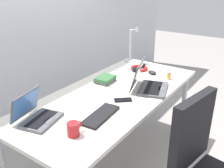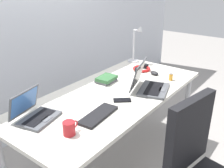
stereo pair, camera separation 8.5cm
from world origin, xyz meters
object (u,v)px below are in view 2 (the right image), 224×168
at_px(external_keyboard, 98,115).
at_px(coffee_mug, 69,128).
at_px(desk_lamp, 136,45).
at_px(headphones, 142,68).
at_px(laptop_front_right, 35,113).
at_px(cell_phone, 122,100).
at_px(laptop_by_keyboard, 149,85).
at_px(pill_bottle, 171,76).
at_px(book_stack, 106,79).
at_px(computer_mouse, 154,73).

distance_m(external_keyboard, coffee_mug, 0.27).
relative_size(desk_lamp, headphones, 1.87).
height_order(laptop_front_right, cell_phone, laptop_front_right).
height_order(laptop_by_keyboard, pill_bottle, laptop_by_keyboard).
bearing_deg(desk_lamp, book_stack, -171.76).
distance_m(desk_lamp, coffee_mug, 1.50).
distance_m(headphones, pill_bottle, 0.37).
relative_size(pill_bottle, book_stack, 0.41).
bearing_deg(computer_mouse, headphones, 92.83).
bearing_deg(headphones, external_keyboard, -165.86).
height_order(desk_lamp, book_stack, desk_lamp).
height_order(pill_bottle, coffee_mug, coffee_mug).
xyz_separation_m(cell_phone, book_stack, (0.22, 0.33, 0.02)).
relative_size(desk_lamp, cell_phone, 2.94).
xyz_separation_m(computer_mouse, coffee_mug, (-1.21, -0.08, 0.03)).
distance_m(laptop_front_right, computer_mouse, 1.25).
height_order(laptop_front_right, external_keyboard, laptop_front_right).
bearing_deg(book_stack, coffee_mug, -156.81).
xyz_separation_m(cell_phone, headphones, (0.69, 0.24, 0.01)).
bearing_deg(external_keyboard, book_stack, 27.72).
bearing_deg(laptop_by_keyboard, external_keyboard, 174.56).
bearing_deg(book_stack, desk_lamp, 8.24).
bearing_deg(headphones, laptop_by_keyboard, -141.99).
xyz_separation_m(cell_phone, coffee_mug, (-0.56, -0.01, 0.04)).
xyz_separation_m(desk_lamp, cell_phone, (-0.87, -0.42, -0.19)).
bearing_deg(cell_phone, headphones, -21.78).
height_order(cell_phone, pill_bottle, pill_bottle).
xyz_separation_m(desk_lamp, pill_bottle, (-0.25, -0.54, -0.16)).
bearing_deg(laptop_front_right, external_keyboard, -48.43).
bearing_deg(cell_phone, external_keyboard, 139.99).
xyz_separation_m(external_keyboard, cell_phone, (0.29, 0.01, -0.01)).
bearing_deg(laptop_front_right, computer_mouse, -11.08).
relative_size(laptop_by_keyboard, coffee_mug, 3.49).
xyz_separation_m(desk_lamp, book_stack, (-0.64, -0.09, -0.17)).
bearing_deg(pill_bottle, external_keyboard, 173.12).
height_order(desk_lamp, coffee_mug, desk_lamp).
bearing_deg(external_keyboard, laptop_by_keyboard, -10.93).
relative_size(desk_lamp, laptop_by_keyboard, 1.02).
bearing_deg(coffee_mug, cell_phone, 0.51).
bearing_deg(book_stack, pill_bottle, -48.73).
relative_size(desk_lamp, laptop_front_right, 1.27).
relative_size(external_keyboard, computer_mouse, 3.44).
bearing_deg(laptop_front_right, book_stack, 1.34).
relative_size(cell_phone, headphones, 0.64).
xyz_separation_m(external_keyboard, book_stack, (0.51, 0.34, 0.02)).
distance_m(desk_lamp, computer_mouse, 0.45).
bearing_deg(desk_lamp, laptop_front_right, -175.56).
distance_m(laptop_by_keyboard, external_keyboard, 0.60).
height_order(external_keyboard, headphones, headphones).
xyz_separation_m(laptop_front_right, cell_phone, (0.58, -0.31, -0.04)).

